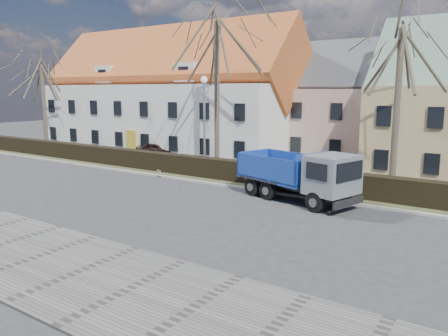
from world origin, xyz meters
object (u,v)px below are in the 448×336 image
Objects in this scene: dump_truck at (293,174)px; parked_car_a at (156,150)px; streetlight at (204,126)px; cart_frame at (157,173)px.

dump_truck reaches higher than parked_car_a.
streetlight reaches higher than dump_truck.
cart_frame is (-2.06, -2.53, -3.08)m from streetlight.
cart_frame is (-10.05, 0.54, -1.10)m from dump_truck.
streetlight reaches higher than cart_frame.
parked_car_a is (-8.21, 4.12, -2.74)m from streetlight.
cart_frame is at bearing -151.86° from parked_car_a.
dump_truck is 10.12m from cart_frame.
dump_truck is 17.74m from parked_car_a.
parked_car_a is (-6.15, 6.65, 0.33)m from cart_frame.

